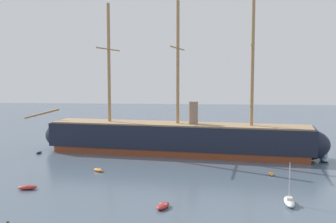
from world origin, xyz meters
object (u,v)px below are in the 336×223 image
(tall_ship, at_px, (178,138))
(motorboat_distant_centre, at_px, (181,145))
(dinghy_alongside_stern, at_px, (271,174))
(motorboat_far_right, at_px, (324,158))
(dinghy_alongside_bow, at_px, (98,170))
(dinghy_far_left, at_px, (39,152))
(dinghy_mid_left, at_px, (28,187))
(sailboat_mid_right, at_px, (289,201))
(dinghy_near_centre, at_px, (163,206))

(tall_ship, height_order, motorboat_distant_centre, tall_ship)
(dinghy_alongside_stern, xyz_separation_m, motorboat_far_right, (12.51, 12.73, 0.43))
(dinghy_alongside_bow, distance_m, dinghy_far_left, 23.10)
(tall_ship, distance_m, dinghy_alongside_stern, 24.82)
(dinghy_alongside_stern, relative_size, motorboat_far_right, 0.41)
(dinghy_mid_left, distance_m, motorboat_distant_centre, 42.67)
(dinghy_far_left, height_order, motorboat_distant_centre, motorboat_distant_centre)
(tall_ship, xyz_separation_m, motorboat_distant_centre, (0.20, 7.46, -2.95))
(tall_ship, xyz_separation_m, sailboat_mid_right, (17.46, -33.38, -3.13))
(sailboat_mid_right, height_order, motorboat_distant_centre, sailboat_mid_right)
(dinghy_alongside_stern, distance_m, dinghy_far_left, 50.64)
(tall_ship, relative_size, dinghy_alongside_stern, 36.16)
(dinghy_alongside_stern, bearing_deg, dinghy_far_left, 162.54)
(motorboat_far_right, bearing_deg, dinghy_near_centre, -132.76)
(dinghy_near_centre, xyz_separation_m, dinghy_mid_left, (-21.64, 6.93, -0.00))
(dinghy_mid_left, xyz_separation_m, dinghy_alongside_stern, (38.70, 12.31, -0.12))
(dinghy_mid_left, bearing_deg, dinghy_far_left, 109.26)
(dinghy_near_centre, distance_m, dinghy_alongside_stern, 25.71)
(tall_ship, height_order, sailboat_mid_right, tall_ship)
(tall_ship, height_order, motorboat_far_right, tall_ship)
(sailboat_mid_right, distance_m, dinghy_alongside_bow, 34.77)
(dinghy_near_centre, height_order, dinghy_far_left, dinghy_near_centre)
(dinghy_mid_left, bearing_deg, dinghy_alongside_bow, 57.61)
(dinghy_mid_left, distance_m, motorboat_far_right, 57.00)
(tall_ship, xyz_separation_m, dinghy_mid_left, (-21.12, -29.49, -3.28))
(dinghy_mid_left, relative_size, dinghy_alongside_stern, 1.63)
(dinghy_alongside_bow, distance_m, dinghy_alongside_stern, 30.85)
(dinghy_far_left, bearing_deg, dinghy_alongside_stern, -17.46)
(dinghy_alongside_stern, distance_m, motorboat_distant_centre, 30.16)
(sailboat_mid_right, xyz_separation_m, dinghy_alongside_bow, (-30.74, 16.26, -0.21))
(dinghy_near_centre, bearing_deg, dinghy_alongside_stern, 48.44)
(dinghy_far_left, distance_m, motorboat_far_right, 60.87)
(sailboat_mid_right, height_order, motorboat_far_right, sailboat_mid_right)
(motorboat_distant_centre, bearing_deg, sailboat_mid_right, -67.09)
(dinghy_near_centre, xyz_separation_m, motorboat_far_right, (29.57, 31.97, 0.30))
(dinghy_far_left, bearing_deg, dinghy_alongside_bow, -40.91)
(motorboat_far_right, xyz_separation_m, motorboat_distant_centre, (-29.88, 11.92, 0.02))
(tall_ship, bearing_deg, motorboat_far_right, -8.42)
(tall_ship, distance_m, motorboat_distant_centre, 8.03)
(dinghy_far_left, bearing_deg, motorboat_distant_centre, 17.00)
(motorboat_distant_centre, bearing_deg, dinghy_mid_left, -119.99)
(dinghy_alongside_bow, bearing_deg, dinghy_far_left, 139.09)
(dinghy_mid_left, relative_size, dinghy_far_left, 1.46)
(tall_ship, height_order, dinghy_near_centre, tall_ship)
(tall_ship, relative_size, dinghy_mid_left, 22.22)
(dinghy_far_left, height_order, motorboat_far_right, motorboat_far_right)
(tall_ship, relative_size, dinghy_near_centre, 21.78)
(motorboat_far_right, distance_m, motorboat_distant_centre, 32.17)
(dinghy_near_centre, height_order, sailboat_mid_right, sailboat_mid_right)
(dinghy_mid_left, bearing_deg, dinghy_alongside_stern, 17.64)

